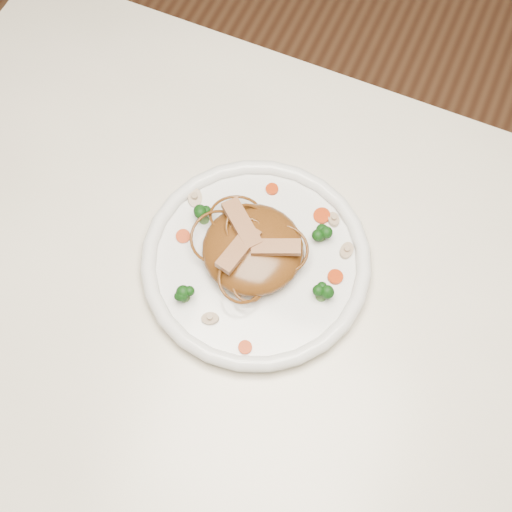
% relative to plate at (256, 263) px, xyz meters
% --- Properties ---
extents(ground, '(4.00, 4.00, 0.00)m').
position_rel_plate_xyz_m(ground, '(0.05, -0.06, -0.76)').
color(ground, '#552F1D').
rests_on(ground, ground).
extents(table, '(1.20, 0.80, 0.75)m').
position_rel_plate_xyz_m(table, '(0.05, -0.06, -0.11)').
color(table, white).
rests_on(table, ground).
extents(plate, '(0.38, 0.38, 0.02)m').
position_rel_plate_xyz_m(plate, '(0.00, 0.00, 0.00)').
color(plate, white).
rests_on(plate, table).
extents(noodle_mound, '(0.14, 0.14, 0.04)m').
position_rel_plate_xyz_m(noodle_mound, '(-0.01, 0.00, 0.03)').
color(noodle_mound, brown).
rests_on(noodle_mound, plate).
extents(chicken_a, '(0.06, 0.04, 0.01)m').
position_rel_plate_xyz_m(chicken_a, '(0.02, 0.01, 0.05)').
color(chicken_a, '#9C7149').
rests_on(chicken_a, noodle_mound).
extents(chicken_b, '(0.07, 0.06, 0.01)m').
position_rel_plate_xyz_m(chicken_b, '(-0.03, 0.02, 0.05)').
color(chicken_b, '#9C7149').
rests_on(chicken_b, noodle_mound).
extents(chicken_c, '(0.04, 0.07, 0.01)m').
position_rel_plate_xyz_m(chicken_c, '(-0.02, -0.01, 0.05)').
color(chicken_c, '#9C7149').
rests_on(chicken_c, noodle_mound).
extents(broccoli_0, '(0.03, 0.03, 0.03)m').
position_rel_plate_xyz_m(broccoli_0, '(0.06, 0.06, 0.02)').
color(broccoli_0, '#0F3D0C').
rests_on(broccoli_0, plate).
extents(broccoli_1, '(0.03, 0.03, 0.03)m').
position_rel_plate_xyz_m(broccoli_1, '(-0.09, 0.03, 0.02)').
color(broccoli_1, '#0F3D0C').
rests_on(broccoli_1, plate).
extents(broccoli_2, '(0.04, 0.04, 0.03)m').
position_rel_plate_xyz_m(broccoli_2, '(-0.06, -0.08, 0.03)').
color(broccoli_2, '#0F3D0C').
rests_on(broccoli_2, plate).
extents(broccoli_3, '(0.03, 0.03, 0.03)m').
position_rel_plate_xyz_m(broccoli_3, '(0.10, -0.01, 0.02)').
color(broccoli_3, '#0F3D0C').
rests_on(broccoli_3, plate).
extents(carrot_0, '(0.03, 0.03, 0.00)m').
position_rel_plate_xyz_m(carrot_0, '(0.05, 0.09, 0.01)').
color(carrot_0, '#B33006').
rests_on(carrot_0, plate).
extents(carrot_1, '(0.02, 0.02, 0.00)m').
position_rel_plate_xyz_m(carrot_1, '(-0.10, -0.01, 0.01)').
color(carrot_1, '#B33006').
rests_on(carrot_1, plate).
extents(carrot_2, '(0.03, 0.03, 0.00)m').
position_rel_plate_xyz_m(carrot_2, '(0.10, 0.02, 0.01)').
color(carrot_2, '#B33006').
rests_on(carrot_2, plate).
extents(carrot_3, '(0.02, 0.02, 0.00)m').
position_rel_plate_xyz_m(carrot_3, '(-0.02, 0.10, 0.01)').
color(carrot_3, '#B33006').
rests_on(carrot_3, plate).
extents(carrot_4, '(0.02, 0.02, 0.00)m').
position_rel_plate_xyz_m(carrot_4, '(0.04, -0.11, 0.01)').
color(carrot_4, '#B33006').
rests_on(carrot_4, plate).
extents(mushroom_0, '(0.03, 0.03, 0.01)m').
position_rel_plate_xyz_m(mushroom_0, '(-0.02, -0.10, 0.01)').
color(mushroom_0, '#C8AF96').
rests_on(mushroom_0, plate).
extents(mushroom_1, '(0.02, 0.02, 0.01)m').
position_rel_plate_xyz_m(mushroom_1, '(0.10, 0.06, 0.01)').
color(mushroom_1, '#C8AF96').
rests_on(mushroom_1, plate).
extents(mushroom_2, '(0.04, 0.04, 0.01)m').
position_rel_plate_xyz_m(mushroom_2, '(-0.11, 0.05, 0.01)').
color(mushroom_2, '#C8AF96').
rests_on(mushroom_2, plate).
extents(mushroom_3, '(0.03, 0.03, 0.01)m').
position_rel_plate_xyz_m(mushroom_3, '(0.07, 0.09, 0.01)').
color(mushroom_3, '#C8AF96').
rests_on(mushroom_3, plate).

